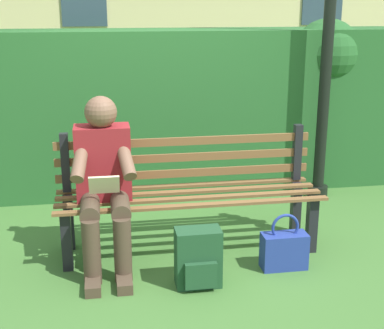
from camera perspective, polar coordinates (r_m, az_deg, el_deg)
name	(u,v)px	position (r m, az deg, el deg)	size (l,w,h in m)	color
ground	(190,250)	(4.14, -0.23, -8.85)	(60.00, 60.00, 0.00)	#3D6B2D
park_bench	(188,190)	(4.04, -0.42, -2.62)	(1.92, 0.50, 0.88)	black
person_seated	(104,179)	(3.77, -9.15, -1.50)	(0.44, 0.73, 1.17)	maroon
hedge_backdrop	(141,108)	(5.33, -5.31, 5.89)	(6.12, 0.80, 1.63)	#265B28
backpack	(198,258)	(3.58, 0.65, -9.73)	(0.29, 0.24, 0.39)	#1E4728
handbag	(284,249)	(3.87, 9.56, -8.71)	(0.31, 0.14, 0.40)	navy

